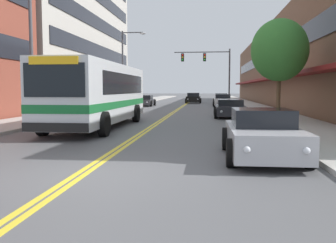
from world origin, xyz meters
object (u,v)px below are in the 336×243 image
car_silver_parked_right_foreground (262,135)px  traffic_signal_mast (210,65)px  car_charcoal_parked_right_far (230,109)px  street_lamp_left_far (126,62)px  street_tree_right_mid (280,50)px  car_dark_grey_parked_left_mid (144,101)px  car_black_moving_lead (193,98)px  city_bus (100,92)px  car_beige_parked_right_mid (221,99)px  street_lamp_left_near (37,27)px  car_white_parked_right_end (223,101)px  fire_hydrant (270,115)px  car_champagne_parked_left_near (118,104)px

car_silver_parked_right_foreground → traffic_signal_mast: bearing=92.1°
car_charcoal_parked_right_far → street_lamp_left_far: (-9.23, 9.71, 3.83)m
car_charcoal_parked_right_far → street_tree_right_mid: bearing=-60.9°
car_dark_grey_parked_left_mid → car_black_moving_lead: (5.11, 9.65, 0.07)m
car_black_moving_lead → traffic_signal_mast: bearing=-72.6°
car_silver_parked_right_foreground → traffic_signal_mast: size_ratio=0.66×
city_bus → car_dark_grey_parked_left_mid: bearing=94.3°
car_beige_parked_right_mid → street_tree_right_mid: street_tree_right_mid is taller
car_charcoal_parked_right_far → street_lamp_left_near: street_lamp_left_near is taller
car_silver_parked_right_foreground → car_white_parked_right_end: 30.92m
car_silver_parked_right_foreground → car_black_moving_lead: car_black_moving_lead is taller
car_dark_grey_parked_left_mid → car_beige_parked_right_mid: bearing=37.8°
traffic_signal_mast → car_silver_parked_right_foreground: bearing=-87.9°
city_bus → fire_hydrant: 8.70m
car_dark_grey_parked_left_mid → car_beige_parked_right_mid: (8.73, 6.78, 0.05)m
car_champagne_parked_left_near → car_black_moving_lead: 22.12m
car_dark_grey_parked_left_mid → traffic_signal_mast: (7.32, 2.59, 4.08)m
fire_hydrant → street_lamp_left_far: bearing=124.9°
car_beige_parked_right_mid → car_champagne_parked_left_near: bearing=-115.4°
fire_hydrant → city_bus: bearing=-171.1°
car_black_moving_lead → fire_hydrant: size_ratio=5.22×
car_champagne_parked_left_near → fire_hydrant: size_ratio=5.64×
traffic_signal_mast → street_tree_right_mid: traffic_signal_mast is taller
street_lamp_left_far → street_tree_right_mid: street_lamp_left_far is taller
city_bus → car_silver_parked_right_foreground: city_bus is taller
street_lamp_left_near → street_lamp_left_far: (0.04, 18.51, -0.28)m
city_bus → car_champagne_parked_left_near: size_ratio=2.41×
car_champagne_parked_left_near → car_black_moving_lead: (5.23, 21.50, -0.01)m
fire_hydrant → street_lamp_left_near: bearing=-165.3°
car_charcoal_parked_right_far → street_lamp_left_near: bearing=-136.5°
street_lamp_left_far → car_champagne_parked_left_near: bearing=-84.6°
car_dark_grey_parked_left_mid → car_beige_parked_right_mid: size_ratio=0.98×
car_dark_grey_parked_left_mid → car_black_moving_lead: size_ratio=1.08×
traffic_signal_mast → car_charcoal_parked_right_far: bearing=-86.1°
car_beige_parked_right_mid → street_lamp_left_far: size_ratio=0.63×
car_white_parked_right_end → car_silver_parked_right_foreground: bearing=-90.2°
street_lamp_left_far → fire_hydrant: 19.45m
street_lamp_left_far → street_tree_right_mid: size_ratio=1.32×
car_champagne_parked_left_near → street_tree_right_mid: street_tree_right_mid is taller
city_bus → car_charcoal_parked_right_far: bearing=46.8°
car_black_moving_lead → street_lamp_left_far: street_lamp_left_far is taller
car_beige_parked_right_mid → street_lamp_left_far: street_lamp_left_far is taller
car_beige_parked_right_mid → car_charcoal_parked_right_far: size_ratio=1.00×
car_dark_grey_parked_left_mid → car_black_moving_lead: car_black_moving_lead is taller
city_bus → street_lamp_left_far: size_ratio=1.49×
car_champagne_parked_left_near → car_dark_grey_parked_left_mid: bearing=89.4°
car_silver_parked_right_foreground → street_lamp_left_near: (-9.26, 6.26, 4.05)m
car_dark_grey_parked_left_mid → street_tree_right_mid: size_ratio=0.82×
city_bus → traffic_signal_mast: 26.53m
car_black_moving_lead → car_beige_parked_right_mid: bearing=-38.4°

